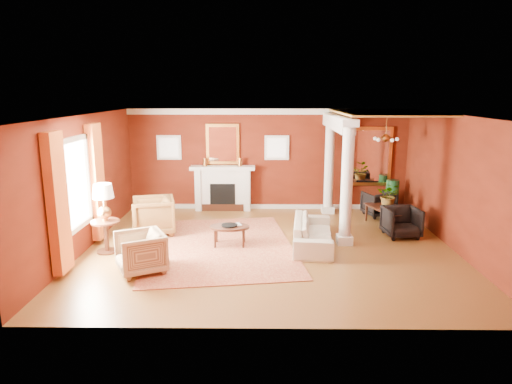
{
  "coord_description": "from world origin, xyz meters",
  "views": [
    {
      "loc": [
        -0.18,
        -9.57,
        3.4
      ],
      "look_at": [
        -0.31,
        0.52,
        1.15
      ],
      "focal_mm": 32.0,
      "sensor_mm": 36.0,
      "label": 1
    }
  ],
  "objects_px": {
    "armchair_leopard": "(153,214)",
    "side_table": "(104,207)",
    "sofa": "(313,228)",
    "coffee_table": "(230,228)",
    "armchair_stripe": "(140,250)",
    "dining_table": "(391,212)"
  },
  "relations": [
    {
      "from": "coffee_table",
      "to": "side_table",
      "type": "distance_m",
      "value": 2.72
    },
    {
      "from": "armchair_stripe",
      "to": "side_table",
      "type": "distance_m",
      "value": 1.6
    },
    {
      "from": "coffee_table",
      "to": "dining_table",
      "type": "height_order",
      "value": "dining_table"
    },
    {
      "from": "dining_table",
      "to": "coffee_table",
      "type": "bearing_deg",
      "value": 93.77
    },
    {
      "from": "sofa",
      "to": "dining_table",
      "type": "relative_size",
      "value": 1.55
    },
    {
      "from": "dining_table",
      "to": "sofa",
      "type": "bearing_deg",
      "value": 108.31
    },
    {
      "from": "coffee_table",
      "to": "dining_table",
      "type": "distance_m",
      "value": 4.29
    },
    {
      "from": "armchair_leopard",
      "to": "coffee_table",
      "type": "height_order",
      "value": "armchair_leopard"
    },
    {
      "from": "armchair_stripe",
      "to": "coffee_table",
      "type": "height_order",
      "value": "armchair_stripe"
    },
    {
      "from": "armchair_leopard",
      "to": "sofa",
      "type": "bearing_deg",
      "value": 63.57
    },
    {
      "from": "sofa",
      "to": "side_table",
      "type": "bearing_deg",
      "value": 101.76
    },
    {
      "from": "armchair_leopard",
      "to": "side_table",
      "type": "height_order",
      "value": "side_table"
    },
    {
      "from": "sofa",
      "to": "armchair_leopard",
      "type": "bearing_deg",
      "value": 83.19
    },
    {
      "from": "armchair_leopard",
      "to": "side_table",
      "type": "bearing_deg",
      "value": -42.37
    },
    {
      "from": "side_table",
      "to": "dining_table",
      "type": "bearing_deg",
      "value": 16.86
    },
    {
      "from": "side_table",
      "to": "sofa",
      "type": "bearing_deg",
      "value": 6.08
    },
    {
      "from": "armchair_leopard",
      "to": "armchair_stripe",
      "type": "xyz_separation_m",
      "value": [
        0.31,
        -2.39,
        -0.06
      ]
    },
    {
      "from": "coffee_table",
      "to": "dining_table",
      "type": "xyz_separation_m",
      "value": [
        4.01,
        1.53,
        -0.03
      ]
    },
    {
      "from": "side_table",
      "to": "dining_table",
      "type": "relative_size",
      "value": 1.1
    },
    {
      "from": "sofa",
      "to": "dining_table",
      "type": "bearing_deg",
      "value": -48.86
    },
    {
      "from": "coffee_table",
      "to": "side_table",
      "type": "bearing_deg",
      "value": -169.74
    },
    {
      "from": "coffee_table",
      "to": "armchair_stripe",
      "type": "bearing_deg",
      "value": -135.55
    }
  ]
}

